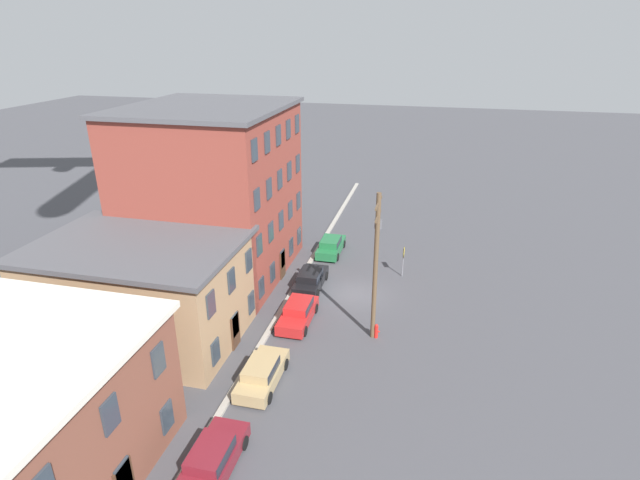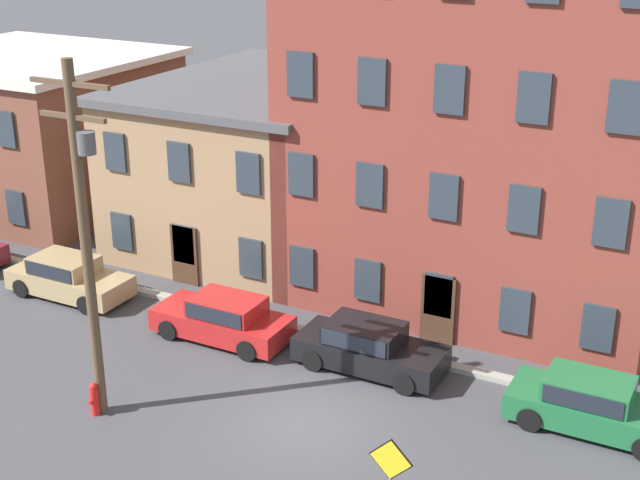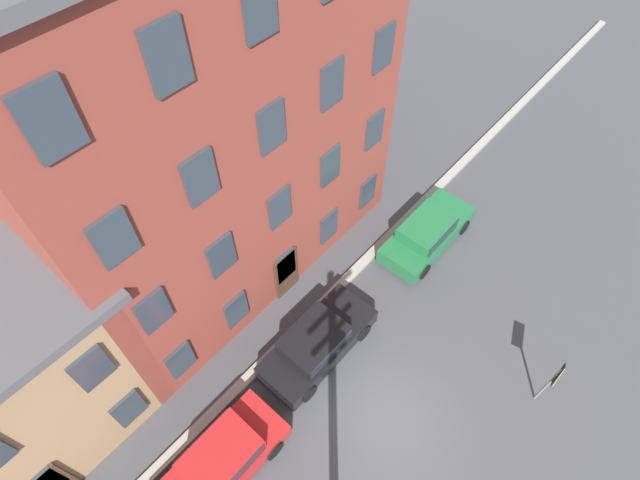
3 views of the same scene
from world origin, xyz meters
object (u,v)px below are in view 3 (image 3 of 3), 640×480
object	(u,v)px
car_red	(220,463)
caution_sign	(554,379)
car_black	(317,342)
car_green	(427,232)

from	to	relation	value
car_red	caution_sign	world-z (taller)	caution_sign
car_black	car_red	bearing A→B (deg)	-175.30
caution_sign	car_red	bearing A→B (deg)	143.38
caution_sign	car_green	bearing A→B (deg)	65.32
car_black	caution_sign	bearing A→B (deg)	-61.74
car_red	car_black	xyz separation A→B (m)	(4.78, 0.39, 0.00)
car_black	caution_sign	distance (m)	7.53
car_green	caution_sign	xyz separation A→B (m)	(-2.95, -6.42, 0.96)
car_black	car_green	size ratio (longest dim) A/B	1.00
car_green	caution_sign	bearing A→B (deg)	-114.68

